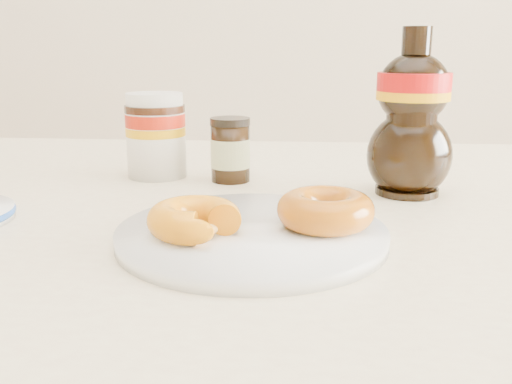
# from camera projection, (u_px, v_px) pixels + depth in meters

# --- Properties ---
(dining_table) EXTENTS (1.40, 0.90, 0.75)m
(dining_table) POSITION_uv_depth(u_px,v_px,m) (248.00, 270.00, 0.69)
(dining_table) COLOR #FBEEBF
(dining_table) RESTS_ON ground
(plate) EXTENTS (0.26, 0.26, 0.01)m
(plate) POSITION_uv_depth(u_px,v_px,m) (252.00, 234.00, 0.54)
(plate) COLOR white
(plate) RESTS_ON dining_table
(donut_bitten) EXTENTS (0.09, 0.09, 0.03)m
(donut_bitten) POSITION_uv_depth(u_px,v_px,m) (194.00, 219.00, 0.52)
(donut_bitten) COLOR orange
(donut_bitten) RESTS_ON plate
(donut_whole) EXTENTS (0.10, 0.10, 0.03)m
(donut_whole) POSITION_uv_depth(u_px,v_px,m) (325.00, 210.00, 0.54)
(donut_whole) COLOR #985609
(donut_whole) RESTS_ON plate
(nutella_jar) EXTENTS (0.08, 0.08, 0.12)m
(nutella_jar) POSITION_uv_depth(u_px,v_px,m) (156.00, 132.00, 0.80)
(nutella_jar) COLOR white
(nutella_jar) RESTS_ON dining_table
(syrup_bottle) EXTENTS (0.11, 0.09, 0.20)m
(syrup_bottle) POSITION_uv_depth(u_px,v_px,m) (412.00, 113.00, 0.69)
(syrup_bottle) COLOR black
(syrup_bottle) RESTS_ON dining_table
(dark_jar) EXTENTS (0.05, 0.05, 0.09)m
(dark_jar) POSITION_uv_depth(u_px,v_px,m) (230.00, 150.00, 0.77)
(dark_jar) COLOR black
(dark_jar) RESTS_ON dining_table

